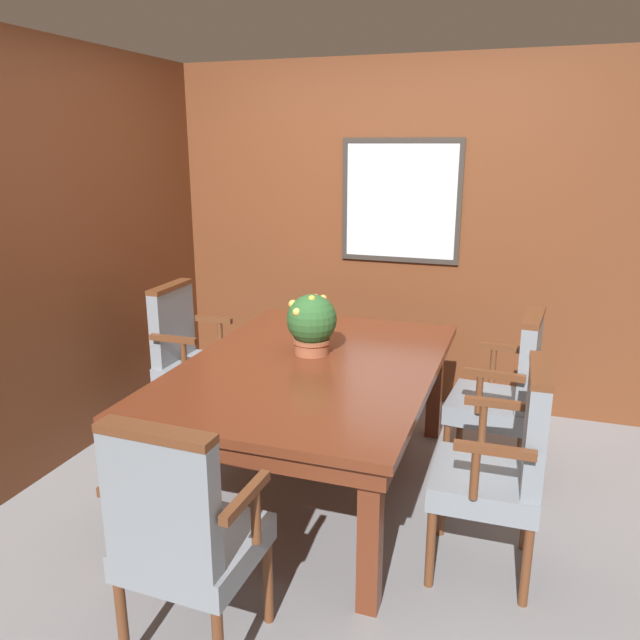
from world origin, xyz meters
The scene contains 9 objects.
ground_plane centered at (0.00, 0.00, 0.00)m, with size 14.00×14.00×0.00m, color gray.
wall_back centered at (0.00, 1.69, 1.23)m, with size 7.20×0.08×2.45m.
wall_left centered at (-1.61, 0.00, 1.23)m, with size 0.06×7.20×2.45m.
dining_table centered at (-0.07, 0.23, 0.65)m, with size 1.32×1.91×0.74m.
chair_left_far centered at (-1.08, 0.66, 0.55)m, with size 0.46×0.51×0.99m.
chair_right_near centered at (0.97, -0.19, 0.55)m, with size 0.47×0.52×0.99m.
chair_head_near centered at (-0.09, -1.08, 0.55)m, with size 0.52×0.47×0.99m.
chair_right_far centered at (0.93, 0.66, 0.55)m, with size 0.49×0.54×0.99m.
potted_plant centered at (-0.12, 0.39, 0.91)m, with size 0.28×0.28×0.34m.
Camera 1 is at (0.99, -2.75, 1.87)m, focal length 35.00 mm.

